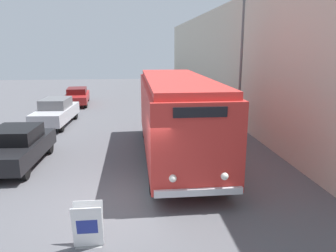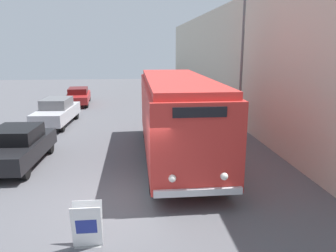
{
  "view_description": "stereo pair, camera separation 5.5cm",
  "coord_description": "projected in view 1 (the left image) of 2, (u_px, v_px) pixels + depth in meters",
  "views": [
    {
      "loc": [
        0.27,
        -9.11,
        4.57
      ],
      "look_at": [
        1.42,
        1.6,
        1.97
      ],
      "focal_mm": 35.0,
      "sensor_mm": 36.0,
      "label": 1
    },
    {
      "loc": [
        0.33,
        -9.11,
        4.57
      ],
      "look_at": [
        1.42,
        1.6,
        1.97
      ],
      "focal_mm": 35.0,
      "sensor_mm": 36.0,
      "label": 2
    }
  ],
  "objects": [
    {
      "name": "parked_car_far",
      "position": [
        77.0,
        96.0,
        26.62
      ],
      "size": [
        2.09,
        4.84,
        1.35
      ],
      "rotation": [
        0.0,
        0.0,
        0.08
      ],
      "color": "black",
      "rests_on": "ground_plane"
    },
    {
      "name": "parked_car_near",
      "position": [
        16.0,
        147.0,
        12.83
      ],
      "size": [
        2.12,
        4.43,
        1.52
      ],
      "rotation": [
        0.0,
        0.0,
        -0.05
      ],
      "color": "black",
      "rests_on": "ground_plane"
    },
    {
      "name": "ground_plane",
      "position": [
        127.0,
        203.0,
        9.85
      ],
      "size": [
        80.0,
        80.0,
        0.0
      ],
      "primitive_type": "plane",
      "color": "#56565B"
    },
    {
      "name": "vintage_bus",
      "position": [
        176.0,
        113.0,
        13.44
      ],
      "size": [
        2.64,
        9.64,
        3.4
      ],
      "color": "black",
      "rests_on": "ground_plane"
    },
    {
      "name": "streetlamp",
      "position": [
        242.0,
        46.0,
        15.23
      ],
      "size": [
        0.36,
        0.36,
        7.22
      ],
      "color": "#595E60",
      "rests_on": "ground_plane"
    },
    {
      "name": "sign_board",
      "position": [
        88.0,
        226.0,
        7.6
      ],
      "size": [
        0.69,
        0.4,
        1.08
      ],
      "color": "gray",
      "rests_on": "ground_plane"
    },
    {
      "name": "building_wall_right",
      "position": [
        240.0,
        62.0,
        19.33
      ],
      "size": [
        0.3,
        60.0,
        7.39
      ],
      "color": "beige",
      "rests_on": "ground_plane"
    },
    {
      "name": "parked_car_mid",
      "position": [
        56.0,
        112.0,
        19.58
      ],
      "size": [
        2.03,
        4.84,
        1.6
      ],
      "rotation": [
        0.0,
        0.0,
        -0.06
      ],
      "color": "black",
      "rests_on": "ground_plane"
    }
  ]
}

